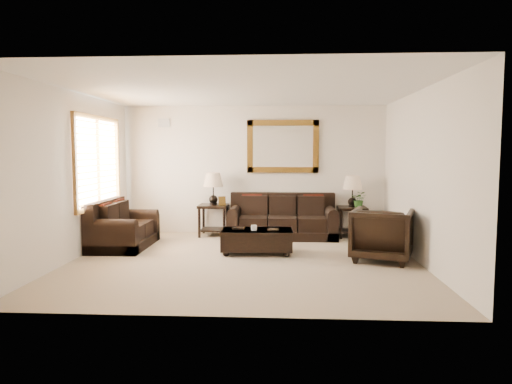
# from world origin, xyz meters

# --- Properties ---
(room) EXTENTS (5.51, 5.01, 2.71)m
(room) POSITION_xyz_m (0.00, 0.00, 1.35)
(room) COLOR gray
(room) RESTS_ON ground
(window) EXTENTS (0.07, 1.96, 1.66)m
(window) POSITION_xyz_m (-2.70, 0.90, 1.55)
(window) COLOR white
(window) RESTS_ON room
(mirror) EXTENTS (1.50, 0.06, 1.10)m
(mirror) POSITION_xyz_m (0.62, 2.47, 1.85)
(mirror) COLOR #44240D
(mirror) RESTS_ON room
(air_vent) EXTENTS (0.25, 0.02, 0.18)m
(air_vent) POSITION_xyz_m (-1.90, 2.48, 2.35)
(air_vent) COLOR #999999
(air_vent) RESTS_ON room
(sofa) EXTENTS (2.17, 0.94, 0.89)m
(sofa) POSITION_xyz_m (0.62, 2.07, 0.32)
(sofa) COLOR black
(sofa) RESTS_ON room
(loveseat) EXTENTS (0.91, 1.53, 0.86)m
(loveseat) POSITION_xyz_m (-2.33, 0.94, 0.32)
(loveseat) COLOR black
(loveseat) RESTS_ON room
(end_table_left) EXTENTS (0.59, 0.59, 1.31)m
(end_table_left) POSITION_xyz_m (-0.81, 2.16, 0.85)
(end_table_left) COLOR black
(end_table_left) RESTS_ON room
(end_table_right) EXTENTS (0.57, 0.57, 1.25)m
(end_table_right) POSITION_xyz_m (2.03, 2.18, 0.82)
(end_table_right) COLOR black
(end_table_right) RESTS_ON room
(coffee_table) EXTENTS (1.23, 0.69, 0.52)m
(coffee_table) POSITION_xyz_m (0.18, 0.54, 0.26)
(coffee_table) COLOR black
(coffee_table) RESTS_ON room
(armchair) EXTENTS (1.13, 1.09, 0.93)m
(armchair) POSITION_xyz_m (2.20, 0.15, 0.46)
(armchair) COLOR black
(armchair) RESTS_ON floor
(potted_plant) EXTENTS (0.39, 0.41, 0.26)m
(potted_plant) POSITION_xyz_m (2.16, 2.07, 0.75)
(potted_plant) COLOR #2A551D
(potted_plant) RESTS_ON end_table_right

